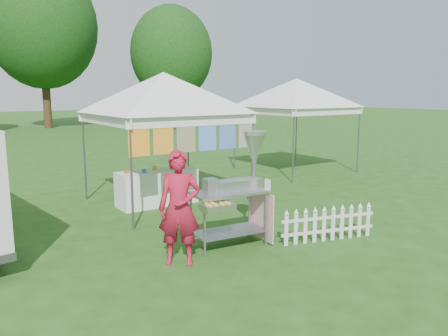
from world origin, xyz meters
TOP-DOWN VIEW (x-y plane):
  - ground at (0.00, 0.00)m, footprint 120.00×120.00m
  - canopy_main at (0.00, 3.49)m, footprint 4.24×4.24m
  - canopy_right at (5.50, 5.00)m, footprint 4.24×4.24m
  - tree_mid at (3.00, 28.00)m, footprint 7.60×7.60m
  - tree_right at (10.00, 22.00)m, footprint 5.60×5.60m
  - donut_cart at (-0.26, 0.28)m, footprint 1.46×0.90m
  - vendor at (-1.49, 0.12)m, footprint 0.75×0.70m
  - picket_fence at (1.12, -0.45)m, footprint 1.73×0.53m
  - display_table at (-0.21, 3.53)m, footprint 1.80×0.70m

SIDE VIEW (x-z plane):
  - ground at x=0.00m, z-range 0.00..0.00m
  - picket_fence at x=1.12m, z-range 0.01..0.57m
  - display_table at x=-0.21m, z-range 0.00..0.79m
  - vendor at x=-1.49m, z-range 0.00..1.73m
  - donut_cart at x=-0.26m, z-range 0.17..2.08m
  - canopy_main at x=0.00m, z-range 1.26..4.71m
  - canopy_right at x=5.50m, z-range 1.27..4.72m
  - tree_right at x=10.00m, z-range 0.97..9.39m
  - tree_mid at x=3.00m, z-range 1.38..12.90m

